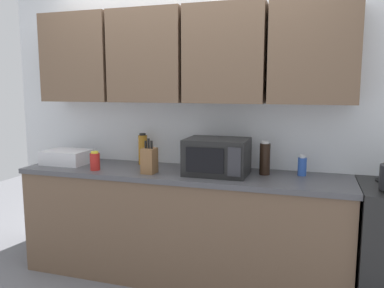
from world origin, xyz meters
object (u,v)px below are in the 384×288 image
(knife_block, at_px, (149,160))
(bottle_red_sauce, at_px, (95,161))
(dish_rack, at_px, (67,157))
(microwave, at_px, (217,157))
(bottle_soy_dark, at_px, (265,158))
(bottle_amber_vinegar, at_px, (143,149))
(bottle_blue_cleaner, at_px, (302,166))

(knife_block, height_order, bottle_red_sauce, knife_block)
(dish_rack, height_order, bottle_red_sauce, bottle_red_sauce)
(microwave, distance_m, knife_block, 0.53)
(knife_block, relative_size, bottle_red_sauce, 1.79)
(knife_block, bearing_deg, dish_rack, 170.76)
(dish_rack, xyz_separation_m, bottle_red_sauce, (0.39, -0.17, 0.01))
(microwave, bearing_deg, bottle_soy_dark, 15.75)
(dish_rack, bearing_deg, bottle_amber_vinegar, 14.95)
(dish_rack, bearing_deg, bottle_blue_cleaner, 4.00)
(microwave, distance_m, bottle_blue_cleaner, 0.66)
(microwave, xyz_separation_m, bottle_soy_dark, (0.36, 0.10, -0.01))
(dish_rack, xyz_separation_m, knife_block, (0.86, -0.14, 0.04))
(knife_block, bearing_deg, bottle_blue_cleaner, 13.67)
(microwave, distance_m, dish_rack, 1.38)
(dish_rack, bearing_deg, microwave, -0.49)
(bottle_soy_dark, distance_m, bottle_red_sauce, 1.37)
(microwave, xyz_separation_m, dish_rack, (-1.37, 0.01, -0.08))
(microwave, height_order, bottle_amber_vinegar, microwave)
(dish_rack, xyz_separation_m, bottle_amber_vinegar, (0.66, 0.18, 0.07))
(bottle_soy_dark, bearing_deg, bottle_amber_vinegar, 175.39)
(bottle_blue_cleaner, bearing_deg, knife_block, -166.33)
(microwave, bearing_deg, dish_rack, 179.51)
(bottle_soy_dark, bearing_deg, bottle_blue_cleaner, 10.49)
(bottle_red_sauce, height_order, bottle_amber_vinegar, bottle_amber_vinegar)
(microwave, height_order, knife_block, microwave)
(dish_rack, bearing_deg, bottle_soy_dark, 2.94)
(microwave, height_order, bottle_red_sauce, microwave)
(dish_rack, height_order, bottle_amber_vinegar, bottle_amber_vinegar)
(bottle_soy_dark, relative_size, bottle_blue_cleaner, 1.64)
(bottle_blue_cleaner, bearing_deg, microwave, -166.53)
(bottle_red_sauce, xyz_separation_m, bottle_blue_cleaner, (1.62, 0.31, -0.00))
(bottle_blue_cleaner, bearing_deg, bottle_amber_vinegar, 178.52)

